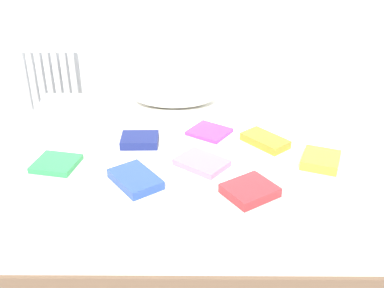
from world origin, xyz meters
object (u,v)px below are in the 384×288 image
Objects in this scene: pillow at (174,94)px; textbook_blue at (135,179)px; textbook_green at (56,164)px; textbook_purple at (209,132)px; textbook_red at (250,190)px; textbook_white at (85,129)px; radiator at (49,83)px; textbook_navy at (140,140)px; textbook_pink at (202,163)px; bed at (192,185)px; textbook_yellow at (321,160)px; textbook_orange at (265,141)px.

textbook_blue is (-0.14, -0.91, -0.05)m from pillow.
textbook_purple is (0.75, 0.36, -0.00)m from textbook_green.
textbook_white is (-0.85, 0.61, -0.00)m from textbook_red.
radiator is 1.49m from textbook_green.
textbook_navy is at bearing 104.50° from textbook_red.
bed is at bearing 141.05° from textbook_pink.
radiator is 2.99× the size of textbook_navy.
textbook_green is 1.03× the size of textbook_navy.
radiator is at bearing 95.56° from textbook_red.
textbook_blue is at bearing 136.20° from textbook_red.
textbook_purple is at bearing -62.15° from pillow.
radiator is at bearing 172.36° from textbook_blue.
textbook_white is (-0.48, -0.39, -0.05)m from pillow.
bed is at bearing -77.98° from pillow.
textbook_yellow is at bearing -44.45° from pillow.
pillow is at bearing 156.63° from textbook_yellow.
pillow reaches higher than bed.
textbook_green is 0.95m from textbook_red.
textbook_navy is (-0.53, 0.47, 0.00)m from textbook_red.
textbook_green is at bearing -157.79° from textbook_yellow.
textbook_white is (-0.98, 0.13, 0.00)m from textbook_orange.
textbook_blue is 0.38m from textbook_navy.
textbook_purple is at bearing 55.50° from bed.
radiator reaches higher than textbook_blue.
textbook_white is at bearing -174.62° from textbook_yellow.
textbook_pink is 1.24× the size of textbook_white.
textbook_purple is 0.62m from textbook_red.
textbook_orange is 1.05× the size of textbook_pink.
textbook_red is 0.33m from textbook_pink.
textbook_orange reaches higher than bed.
radiator is at bearing 146.24° from pillow.
textbook_orange and textbook_blue have the same top height.
textbook_yellow reaches higher than textbook_green.
textbook_red is (1.36, -1.66, 0.13)m from radiator.
textbook_yellow is (0.37, 0.27, 0.00)m from textbook_red.
textbook_red reaches higher than textbook_green.
textbook_blue is at bearing -61.53° from radiator.
textbook_yellow is (0.54, -0.33, 0.01)m from textbook_purple.
radiator is 1.45m from textbook_navy.
textbook_yellow is (1.22, -0.34, 0.00)m from textbook_white.
textbook_purple is at bearing -32.47° from textbook_white.
textbook_pink is at bearing -76.79° from bed.
textbook_pink is at bearing -60.72° from textbook_white.
textbook_navy is (-0.02, 0.38, 0.00)m from textbook_blue.
textbook_navy is 1.03× the size of textbook_yellow.
textbook_yellow is at bearing 39.20° from textbook_pink.
bed is 0.47m from textbook_orange.
textbook_green is at bearing -125.79° from pillow.
textbook_red is 0.71m from textbook_navy.
radiator is at bearing -169.35° from textbook_orange.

